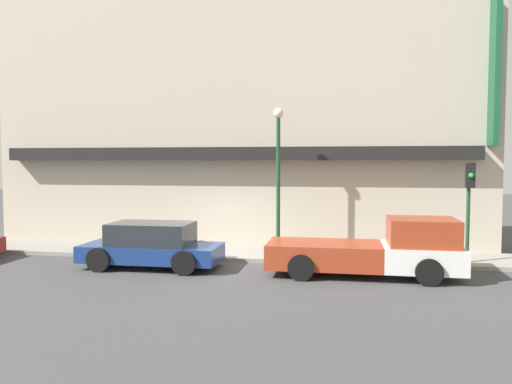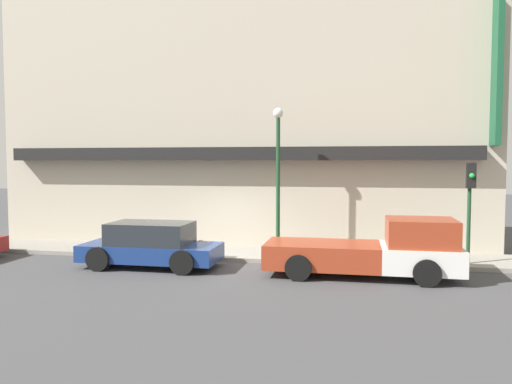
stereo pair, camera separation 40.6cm
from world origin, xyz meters
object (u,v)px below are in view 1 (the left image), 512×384
(pickup_truck, at_px, (377,250))
(street_lamp, at_px, (278,163))
(fire_hydrant, at_px, (337,249))
(traffic_light, at_px, (469,194))
(parked_car, at_px, (152,245))

(pickup_truck, bearing_deg, street_lamp, 148.16)
(fire_hydrant, distance_m, traffic_light, 4.63)
(traffic_light, bearing_deg, parked_car, -169.76)
(parked_car, distance_m, fire_hydrant, 6.20)
(parked_car, height_order, street_lamp, street_lamp)
(fire_hydrant, height_order, street_lamp, street_lamp)
(pickup_truck, xyz_separation_m, traffic_light, (2.99, 1.82, 1.60))
(parked_car, bearing_deg, street_lamp, 28.24)
(street_lamp, bearing_deg, parked_car, -150.84)
(pickup_truck, distance_m, parked_car, 7.07)
(parked_car, bearing_deg, fire_hydrant, 17.88)
(parked_car, xyz_separation_m, traffic_light, (10.06, 1.82, 1.66))
(parked_car, distance_m, street_lamp, 5.13)
(street_lamp, bearing_deg, traffic_light, -2.94)
(traffic_light, bearing_deg, fire_hydrant, 177.55)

